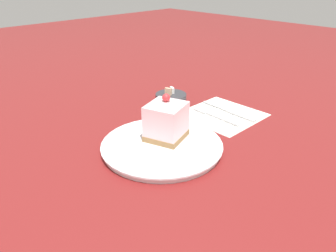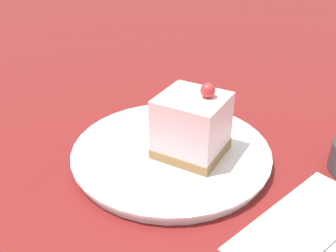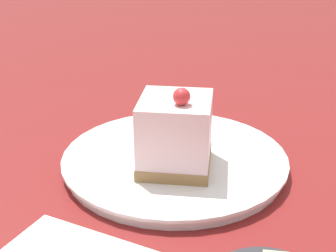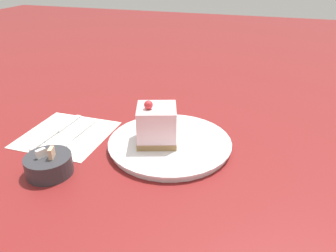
{
  "view_description": "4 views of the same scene",
  "coord_description": "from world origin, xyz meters",
  "px_view_note": "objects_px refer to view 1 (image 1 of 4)",
  "views": [
    {
      "loc": [
        -0.49,
        -0.5,
        0.39
      ],
      "look_at": [
        -0.01,
        -0.02,
        0.06
      ],
      "focal_mm": 35.0,
      "sensor_mm": 36.0,
      "label": 1
    },
    {
      "loc": [
        0.31,
        -0.32,
        0.31
      ],
      "look_at": [
        -0.02,
        -0.03,
        0.06
      ],
      "focal_mm": 40.0,
      "sensor_mm": 36.0,
      "label": 2
    },
    {
      "loc": [
        0.45,
        0.21,
        0.29
      ],
      "look_at": [
        -0.02,
        -0.02,
        0.06
      ],
      "focal_mm": 50.0,
      "sensor_mm": 36.0,
      "label": 3
    },
    {
      "loc": [
        -0.22,
        0.62,
        0.4
      ],
      "look_at": [
        -0.02,
        -0.01,
        0.06
      ],
      "focal_mm": 35.0,
      "sensor_mm": 36.0,
      "label": 4
    }
  ],
  "objects_px": {
    "cake_slice": "(167,121)",
    "fork": "(212,115)",
    "plate": "(162,146)",
    "sugar_bowl": "(171,100)",
    "knife": "(233,112)"
  },
  "relations": [
    {
      "from": "cake_slice",
      "to": "fork",
      "type": "distance_m",
      "value": 0.22
    },
    {
      "from": "plate",
      "to": "sugar_bowl",
      "type": "height_order",
      "value": "sugar_bowl"
    },
    {
      "from": "fork",
      "to": "plate",
      "type": "bearing_deg",
      "value": -168.05
    },
    {
      "from": "sugar_bowl",
      "to": "knife",
      "type": "bearing_deg",
      "value": -63.01
    },
    {
      "from": "fork",
      "to": "sugar_bowl",
      "type": "xyz_separation_m",
      "value": [
        -0.03,
        0.14,
        0.02
      ]
    },
    {
      "from": "plate",
      "to": "sugar_bowl",
      "type": "distance_m",
      "value": 0.27
    },
    {
      "from": "cake_slice",
      "to": "fork",
      "type": "relative_size",
      "value": 0.69
    },
    {
      "from": "sugar_bowl",
      "to": "cake_slice",
      "type": "bearing_deg",
      "value": -137.15
    },
    {
      "from": "cake_slice",
      "to": "fork",
      "type": "xyz_separation_m",
      "value": [
        0.21,
        0.03,
        -0.06
      ]
    },
    {
      "from": "cake_slice",
      "to": "knife",
      "type": "distance_m",
      "value": 0.27
    },
    {
      "from": "cake_slice",
      "to": "fork",
      "type": "bearing_deg",
      "value": -11.45
    },
    {
      "from": "plate",
      "to": "knife",
      "type": "xyz_separation_m",
      "value": [
        0.29,
        0.0,
        -0.0
      ]
    },
    {
      "from": "knife",
      "to": "sugar_bowl",
      "type": "height_order",
      "value": "sugar_bowl"
    },
    {
      "from": "fork",
      "to": "sugar_bowl",
      "type": "bearing_deg",
      "value": 105.89
    },
    {
      "from": "plate",
      "to": "fork",
      "type": "relative_size",
      "value": 1.78
    }
  ]
}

